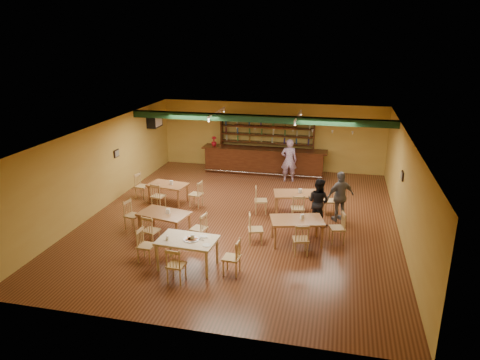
% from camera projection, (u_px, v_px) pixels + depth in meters
% --- Properties ---
extents(floor, '(12.00, 12.00, 0.00)m').
position_uv_depth(floor, '(242.00, 218.00, 14.92)').
color(floor, '#522B17').
rests_on(floor, ground).
extents(ceiling_beam, '(10.00, 0.30, 0.25)m').
position_uv_depth(ceiling_beam, '(259.00, 119.00, 16.61)').
color(ceiling_beam, black).
rests_on(ceiling_beam, ceiling).
extents(track_rail_left, '(0.05, 2.50, 0.05)m').
position_uv_depth(track_rail_left, '(217.00, 112.00, 17.53)').
color(track_rail_left, white).
rests_on(track_rail_left, ceiling).
extents(track_rail_right, '(0.05, 2.50, 0.05)m').
position_uv_depth(track_rail_right, '(298.00, 115.00, 16.85)').
color(track_rail_right, white).
rests_on(track_rail_right, ceiling).
extents(ac_unit, '(0.34, 0.70, 0.48)m').
position_uv_depth(ac_unit, '(155.00, 120.00, 19.09)').
color(ac_unit, white).
rests_on(ac_unit, wall_left).
extents(picture_left, '(0.04, 0.34, 0.28)m').
position_uv_depth(picture_left, '(116.00, 153.00, 16.36)').
color(picture_left, black).
rests_on(picture_left, wall_left).
extents(picture_right, '(0.04, 0.34, 0.28)m').
position_uv_depth(picture_right, '(402.00, 176.00, 13.80)').
color(picture_right, black).
rests_on(picture_right, wall_right).
extents(bar_counter, '(5.44, 0.85, 1.13)m').
position_uv_depth(bar_counter, '(264.00, 161.00, 19.55)').
color(bar_counter, '#35150A').
rests_on(bar_counter, ground).
extents(back_bar_hutch, '(4.21, 0.40, 2.28)m').
position_uv_depth(back_bar_hutch, '(267.00, 145.00, 19.95)').
color(back_bar_hutch, '#35150A').
rests_on(back_bar_hutch, ground).
extents(poinsettia, '(0.31, 0.31, 0.43)m').
position_uv_depth(poinsettia, '(214.00, 141.00, 19.78)').
color(poinsettia, '#AE101B').
rests_on(poinsettia, bar_counter).
extents(dining_table_a, '(1.50, 1.05, 0.69)m').
position_uv_depth(dining_table_a, '(168.00, 193.00, 16.28)').
color(dining_table_a, '#A36539').
rests_on(dining_table_a, ground).
extents(dining_table_b, '(1.62, 1.17, 0.73)m').
position_uv_depth(dining_table_b, '(295.00, 203.00, 15.26)').
color(dining_table_b, '#A36539').
rests_on(dining_table_b, ground).
extents(dining_table_c, '(1.64, 1.18, 0.75)m').
position_uv_depth(dining_table_c, '(165.00, 224.00, 13.56)').
color(dining_table_c, '#A36539').
rests_on(dining_table_c, ground).
extents(dining_table_d, '(1.70, 1.27, 0.76)m').
position_uv_depth(dining_table_d, '(296.00, 231.00, 13.07)').
color(dining_table_d, '#A36539').
rests_on(dining_table_d, ground).
extents(near_table, '(1.57, 1.06, 0.81)m').
position_uv_depth(near_table, '(188.00, 253.00, 11.70)').
color(near_table, tan).
rests_on(near_table, ground).
extents(pizza_tray, '(0.51, 0.51, 0.01)m').
position_uv_depth(pizza_tray, '(191.00, 239.00, 11.55)').
color(pizza_tray, silver).
rests_on(pizza_tray, near_table).
extents(parmesan_shaker, '(0.08, 0.08, 0.11)m').
position_uv_depth(parmesan_shaker, '(167.00, 238.00, 11.51)').
color(parmesan_shaker, '#EAE5C6').
rests_on(parmesan_shaker, near_table).
extents(napkin_stack, '(0.24, 0.21, 0.03)m').
position_uv_depth(napkin_stack, '(204.00, 237.00, 11.69)').
color(napkin_stack, white).
rests_on(napkin_stack, near_table).
extents(pizza_server, '(0.33, 0.16, 0.00)m').
position_uv_depth(pizza_server, '(198.00, 239.00, 11.56)').
color(pizza_server, silver).
rests_on(pizza_server, pizza_tray).
extents(side_plate, '(0.23, 0.23, 0.01)m').
position_uv_depth(side_plate, '(207.00, 245.00, 11.25)').
color(side_plate, white).
rests_on(side_plate, near_table).
extents(patron_bar, '(0.71, 0.52, 1.80)m').
position_uv_depth(patron_bar, '(289.00, 160.00, 18.43)').
color(patron_bar, '#774698').
rests_on(patron_bar, ground).
extents(patron_right_a, '(0.95, 0.88, 1.56)m').
position_uv_depth(patron_right_a, '(318.00, 202.00, 14.22)').
color(patron_right_a, black).
rests_on(patron_right_a, ground).
extents(patron_right_b, '(1.05, 0.88, 1.68)m').
position_uv_depth(patron_right_b, '(340.00, 196.00, 14.53)').
color(patron_right_b, slate).
rests_on(patron_right_b, ground).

